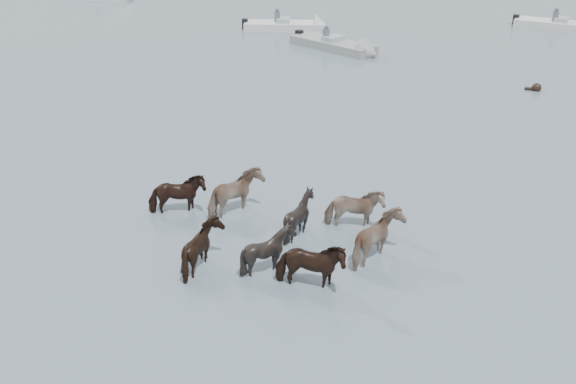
# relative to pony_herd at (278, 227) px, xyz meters

# --- Properties ---
(ground) EXTENTS (400.00, 400.00, 0.00)m
(ground) POSITION_rel_pony_herd_xyz_m (-0.91, -1.89, -0.52)
(ground) COLOR #4C5E6D
(ground) RESTS_ON ground
(pony_herd) EXTENTS (7.65, 4.65, 1.50)m
(pony_herd) POSITION_rel_pony_herd_xyz_m (0.00, 0.00, 0.00)
(pony_herd) COLOR black
(pony_herd) RESTS_ON ground
(swimming_pony) EXTENTS (0.72, 0.44, 0.44)m
(swimming_pony) POSITION_rel_pony_herd_xyz_m (7.17, 16.34, -0.42)
(swimming_pony) COLOR black
(swimming_pony) RESTS_ON ground
(motorboat_a) EXTENTS (5.54, 2.76, 1.92)m
(motorboat_a) POSITION_rel_pony_herd_xyz_m (-6.74, 25.19, -0.29)
(motorboat_a) COLOR silver
(motorboat_a) RESTS_ON ground
(motorboat_b) EXTENTS (5.72, 3.99, 1.92)m
(motorboat_b) POSITION_rel_pony_herd_xyz_m (-2.71, 20.81, -0.30)
(motorboat_b) COLOR gray
(motorboat_b) RESTS_ON ground
(motorboat_c) EXTENTS (6.21, 2.69, 1.92)m
(motorboat_c) POSITION_rel_pony_herd_xyz_m (9.99, 30.03, -0.30)
(motorboat_c) COLOR silver
(motorboat_c) RESTS_ON ground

